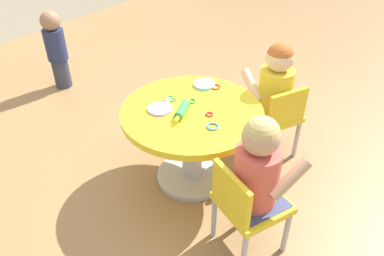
{
  "coord_description": "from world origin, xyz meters",
  "views": [
    {
      "loc": [
        -1.4,
        -1.09,
        1.65
      ],
      "look_at": [
        0.0,
        0.0,
        0.38
      ],
      "focal_mm": 35.28,
      "sensor_mm": 36.0,
      "label": 1
    }
  ],
  "objects_px": {
    "child_chair_left": "(247,204)",
    "seated_child_left": "(258,166)",
    "child_chair_right": "(275,116)",
    "toddler_standing": "(56,48)",
    "seated_child_right": "(276,82)",
    "craft_scissors": "(168,100)",
    "rolling_pin": "(182,110)",
    "craft_table": "(192,129)"
  },
  "relations": [
    {
      "from": "seated_child_left",
      "to": "child_chair_right",
      "type": "relative_size",
      "value": 0.95
    },
    {
      "from": "seated_child_right",
      "to": "seated_child_left",
      "type": "bearing_deg",
      "value": -158.06
    },
    {
      "from": "child_chair_left",
      "to": "toddler_standing",
      "type": "xyz_separation_m",
      "value": [
        0.49,
        2.15,
        0.05
      ]
    },
    {
      "from": "child_chair_right",
      "to": "craft_table",
      "type": "bearing_deg",
      "value": 151.58
    },
    {
      "from": "rolling_pin",
      "to": "seated_child_right",
      "type": "bearing_deg",
      "value": -23.32
    },
    {
      "from": "seated_child_left",
      "to": "rolling_pin",
      "type": "relative_size",
      "value": 2.3
    },
    {
      "from": "child_chair_right",
      "to": "rolling_pin",
      "type": "bearing_deg",
      "value": 153.16
    },
    {
      "from": "rolling_pin",
      "to": "craft_table",
      "type": "bearing_deg",
      "value": -13.41
    },
    {
      "from": "toddler_standing",
      "to": "child_chair_right",
      "type": "bearing_deg",
      "value": -81.75
    },
    {
      "from": "craft_table",
      "to": "craft_scissors",
      "type": "distance_m",
      "value": 0.22
    },
    {
      "from": "child_chair_left",
      "to": "child_chair_right",
      "type": "distance_m",
      "value": 0.8
    },
    {
      "from": "rolling_pin",
      "to": "craft_scissors",
      "type": "bearing_deg",
      "value": 69.76
    },
    {
      "from": "craft_scissors",
      "to": "toddler_standing",
      "type": "bearing_deg",
      "value": 80.36
    },
    {
      "from": "seated_child_right",
      "to": "child_chair_right",
      "type": "bearing_deg",
      "value": -115.01
    },
    {
      "from": "seated_child_right",
      "to": "toddler_standing",
      "type": "xyz_separation_m",
      "value": [
        -0.29,
        1.87,
        -0.17
      ]
    },
    {
      "from": "child_chair_left",
      "to": "rolling_pin",
      "type": "height_order",
      "value": "rolling_pin"
    },
    {
      "from": "toddler_standing",
      "to": "craft_scissors",
      "type": "bearing_deg",
      "value": -99.64
    },
    {
      "from": "seated_child_left",
      "to": "craft_table",
      "type": "bearing_deg",
      "value": 68.38
    },
    {
      "from": "seated_child_left",
      "to": "toddler_standing",
      "type": "xyz_separation_m",
      "value": [
        0.45,
        2.17,
        -0.17
      ]
    },
    {
      "from": "seated_child_left",
      "to": "seated_child_right",
      "type": "relative_size",
      "value": 1.0
    },
    {
      "from": "toddler_standing",
      "to": "child_chair_left",
      "type": "bearing_deg",
      "value": -102.79
    },
    {
      "from": "toddler_standing",
      "to": "rolling_pin",
      "type": "bearing_deg",
      "value": -100.7
    },
    {
      "from": "craft_table",
      "to": "seated_child_right",
      "type": "xyz_separation_m",
      "value": [
        0.53,
        -0.24,
        0.16
      ]
    },
    {
      "from": "child_chair_left",
      "to": "craft_scissors",
      "type": "distance_m",
      "value": 0.76
    },
    {
      "from": "craft_table",
      "to": "craft_scissors",
      "type": "xyz_separation_m",
      "value": [
        -0.01,
        0.17,
        0.14
      ]
    },
    {
      "from": "child_chair_left",
      "to": "toddler_standing",
      "type": "height_order",
      "value": "toddler_standing"
    },
    {
      "from": "craft_table",
      "to": "toddler_standing",
      "type": "height_order",
      "value": "toddler_standing"
    },
    {
      "from": "child_chair_right",
      "to": "seated_child_right",
      "type": "bearing_deg",
      "value": 64.99
    },
    {
      "from": "craft_table",
      "to": "seated_child_right",
      "type": "height_order",
      "value": "seated_child_right"
    },
    {
      "from": "child_chair_left",
      "to": "seated_child_right",
      "type": "relative_size",
      "value": 1.05
    },
    {
      "from": "child_chair_right",
      "to": "toddler_standing",
      "type": "bearing_deg",
      "value": 98.25
    },
    {
      "from": "rolling_pin",
      "to": "craft_scissors",
      "type": "height_order",
      "value": "rolling_pin"
    },
    {
      "from": "seated_child_left",
      "to": "craft_scissors",
      "type": "relative_size",
      "value": 3.59
    },
    {
      "from": "seated_child_left",
      "to": "rolling_pin",
      "type": "xyz_separation_m",
      "value": [
        0.15,
        0.56,
        0.0
      ]
    },
    {
      "from": "toddler_standing",
      "to": "craft_scissors",
      "type": "distance_m",
      "value": 1.48
    },
    {
      "from": "child_chair_left",
      "to": "seated_child_right",
      "type": "xyz_separation_m",
      "value": [
        0.78,
        0.28,
        0.23
      ]
    },
    {
      "from": "craft_scissors",
      "to": "rolling_pin",
      "type": "bearing_deg",
      "value": -110.24
    },
    {
      "from": "toddler_standing",
      "to": "rolling_pin",
      "type": "height_order",
      "value": "toddler_standing"
    },
    {
      "from": "child_chair_left",
      "to": "seated_child_left",
      "type": "bearing_deg",
      "value": -22.13
    },
    {
      "from": "seated_child_right",
      "to": "rolling_pin",
      "type": "relative_size",
      "value": 2.3
    },
    {
      "from": "seated_child_left",
      "to": "toddler_standing",
      "type": "distance_m",
      "value": 2.22
    },
    {
      "from": "child_chair_left",
      "to": "child_chair_right",
      "type": "height_order",
      "value": "same"
    }
  ]
}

